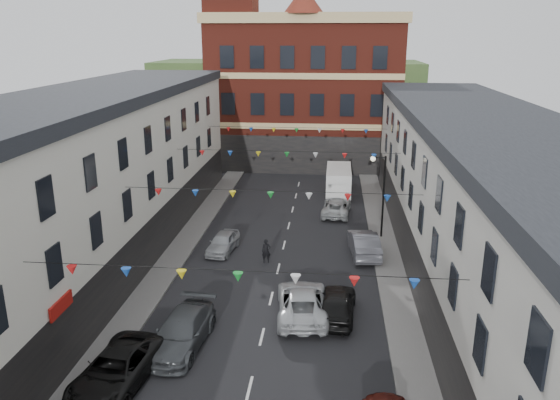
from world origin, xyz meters
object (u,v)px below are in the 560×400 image
(street_lamp, at_px, (380,186))
(car_right_d, at_px, (337,304))
(car_right_e, at_px, (364,243))
(car_right_f, at_px, (336,207))
(moving_car, at_px, (302,302))
(white_van, at_px, (339,182))
(pedestrian, at_px, (266,251))
(car_left_e, at_px, (223,242))
(car_left_d, at_px, (182,331))
(car_left_c, at_px, (116,370))

(street_lamp, xyz_separation_m, car_right_d, (-2.95, -11.72, -3.13))
(car_right_d, relative_size, car_right_e, 0.94)
(car_right_f, bearing_deg, car_right_e, 107.01)
(car_right_e, height_order, moving_car, car_right_e)
(car_right_e, relative_size, white_van, 0.86)
(moving_car, distance_m, pedestrian, 7.11)
(car_left_e, relative_size, pedestrian, 2.46)
(car_right_d, xyz_separation_m, pedestrian, (-4.47, 6.65, 0.01))
(street_lamp, height_order, car_right_d, street_lamp)
(car_left_d, distance_m, pedestrian, 10.44)
(moving_car, bearing_deg, car_left_d, 28.05)
(street_lamp, xyz_separation_m, car_left_e, (-10.52, -3.51, -3.25))
(moving_car, xyz_separation_m, white_van, (2.00, 22.42, 0.49))
(street_lamp, distance_m, white_van, 11.41)
(moving_car, relative_size, white_van, 0.97)
(car_right_f, bearing_deg, white_van, -87.25)
(car_right_e, xyz_separation_m, pedestrian, (-6.24, -1.91, -0.02))
(moving_car, bearing_deg, car_right_f, -100.91)
(car_right_e, bearing_deg, white_van, -89.32)
(car_left_d, xyz_separation_m, car_left_e, (-0.37, 11.64, -0.11))
(car_right_d, bearing_deg, street_lamp, -99.48)
(street_lamp, distance_m, moving_car, 12.99)
(pedestrian, bearing_deg, car_right_e, 5.01)
(car_left_c, relative_size, car_right_d, 1.18)
(car_left_c, distance_m, car_right_d, 11.24)
(car_left_d, height_order, pedestrian, pedestrian)
(car_right_d, height_order, white_van, white_van)
(street_lamp, relative_size, car_left_e, 1.56)
(car_right_f, distance_m, moving_car, 16.76)
(car_left_e, height_order, white_van, white_van)
(car_right_e, distance_m, pedestrian, 6.52)
(car_left_d, xyz_separation_m, car_right_e, (8.97, 11.98, 0.03))
(car_left_d, bearing_deg, car_right_e, 58.29)
(car_left_d, height_order, car_left_e, car_left_d)
(moving_car, height_order, pedestrian, pedestrian)
(car_left_c, height_order, moving_car, moving_car)
(car_right_e, bearing_deg, moving_car, 61.42)
(car_right_d, distance_m, white_van, 22.48)
(car_left_c, bearing_deg, moving_car, 49.25)
(car_left_c, xyz_separation_m, white_van, (9.30, 29.07, 0.50))
(street_lamp, relative_size, white_van, 1.07)
(car_left_d, distance_m, white_van, 26.94)
(street_lamp, bearing_deg, car_right_e, -110.36)
(street_lamp, xyz_separation_m, car_left_c, (-12.05, -18.32, -3.16))
(white_van, height_order, pedestrian, white_van)
(street_lamp, height_order, car_right_f, street_lamp)
(car_right_f, distance_m, pedestrian, 11.02)
(street_lamp, relative_size, car_left_c, 1.12)
(car_left_c, height_order, car_left_e, car_left_c)
(street_lamp, distance_m, car_right_d, 12.49)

